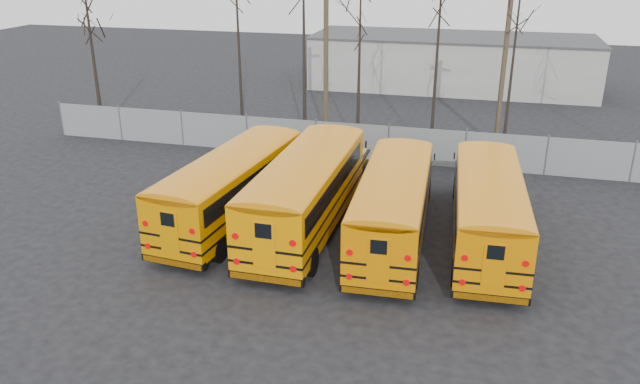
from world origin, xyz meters
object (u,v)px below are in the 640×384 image
(bus_b, at_px, (308,186))
(bus_d, at_px, (488,204))
(utility_pole_right, at_px, (504,65))
(utility_pole_left, at_px, (326,52))
(bus_a, at_px, (234,181))
(bus_c, at_px, (394,200))

(bus_b, height_order, bus_d, bus_b)
(bus_d, relative_size, utility_pole_right, 1.19)
(utility_pole_left, bearing_deg, bus_a, -100.39)
(bus_a, relative_size, bus_c, 1.03)
(bus_b, relative_size, bus_d, 1.08)
(bus_a, relative_size, bus_d, 1.03)
(utility_pole_right, bearing_deg, bus_c, -98.01)
(bus_b, xyz_separation_m, bus_d, (7.03, 0.29, -0.15))
(utility_pole_right, bearing_deg, bus_b, -110.73)
(bus_a, bearing_deg, bus_b, 5.96)
(bus_d, bearing_deg, bus_a, 178.83)
(bus_c, bearing_deg, utility_pole_right, 71.79)
(bus_a, xyz_separation_m, utility_pole_left, (0.36, 14.09, 3.09))
(bus_b, bearing_deg, bus_c, -3.52)
(utility_pole_right, bearing_deg, bus_a, -119.88)
(bus_d, xyz_separation_m, utility_pole_right, (0.43, 13.49, 2.91))
(bus_c, bearing_deg, utility_pole_left, 111.30)
(bus_c, xyz_separation_m, utility_pole_left, (-6.31, 14.32, 3.13))
(bus_a, bearing_deg, bus_c, 3.58)
(bus_c, height_order, bus_d, bus_c)
(bus_b, bearing_deg, utility_pole_right, 62.13)
(utility_pole_right, bearing_deg, bus_d, -84.13)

